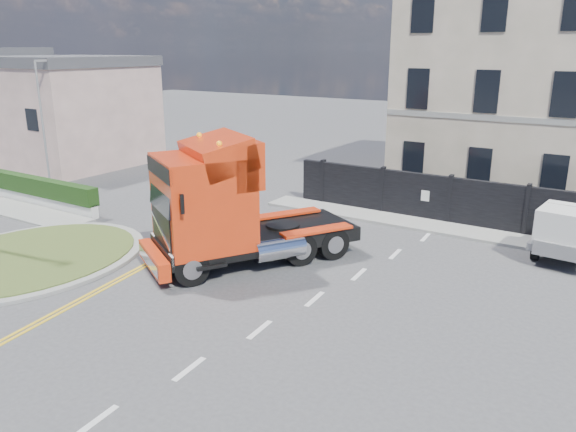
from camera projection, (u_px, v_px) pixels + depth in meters
The scene contains 12 objects.
ground at pixel (242, 274), 18.34m from camera, with size 120.00×120.00×0.00m, color #424244.
traffic_island at pixel (29, 258), 19.48m from camera, with size 6.80×6.80×0.17m.
hedge_wall at pixel (37, 190), 26.01m from camera, with size 8.00×0.55×1.35m.
pavement_side at pixel (17, 210), 25.32m from camera, with size 8.50×1.80×0.10m, color gray.
seaside_bldg_pink at pixel (71, 116), 35.01m from camera, with size 8.00×8.00×6.00m, color beige.
seaside_bldg_cream at pixel (25, 113), 40.88m from camera, with size 9.00×8.00×5.00m, color beige.
hoarding_fence at pixel (514, 210), 21.96m from camera, with size 18.80×0.25×2.00m.
georgian_building at pixel (546, 76), 26.92m from camera, with size 12.30×10.30×12.80m.
pavement_far at pixel (491, 236), 21.78m from camera, with size 20.00×1.60×0.12m, color gray.
truck at pixel (224, 210), 18.58m from camera, with size 5.98×7.53×4.30m.
flatbed_pickup at pixel (571, 231), 19.25m from camera, with size 2.31×4.90×1.97m.
lamppost_slim at pixel (41, 113), 28.86m from camera, with size 0.27×0.54×6.57m.
Camera 1 is at (10.38, -13.56, 7.11)m, focal length 35.00 mm.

